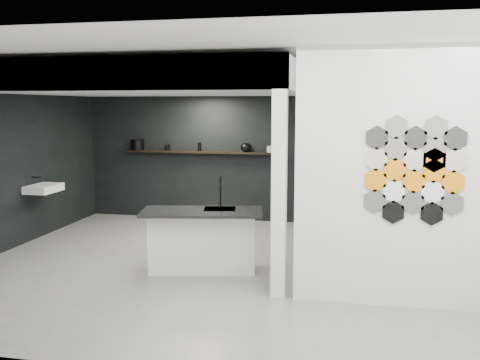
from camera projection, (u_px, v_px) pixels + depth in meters
name	position (u px, v px, depth m)	size (l,w,h in m)	color
floor	(228.00, 266.00, 7.29)	(7.00, 6.00, 0.01)	slate
partition_panel	(410.00, 179.00, 5.68)	(2.45, 0.15, 2.80)	silver
bay_clad_back	(197.00, 158.00, 10.27)	(4.40, 0.04, 2.35)	black
bay_clad_left	(37.00, 167.00, 8.80)	(0.04, 4.00, 2.35)	black
bulkhead	(160.00, 81.00, 8.17)	(4.40, 4.00, 0.40)	silver
corner_column	(279.00, 195.00, 5.99)	(0.16, 0.16, 2.35)	silver
fascia_beam	(103.00, 73.00, 6.31)	(4.40, 0.16, 0.40)	silver
wall_basin	(44.00, 188.00, 8.61)	(0.40, 0.60, 0.12)	silver
display_shelf	(201.00, 152.00, 10.13)	(3.00, 0.15, 0.04)	black
kitchen_island	(203.00, 239.00, 7.05)	(1.66, 0.97, 1.26)	silver
stockpot	(138.00, 145.00, 10.37)	(0.25, 0.25, 0.20)	black
kettle	(246.00, 147.00, 9.94)	(0.20, 0.20, 0.17)	black
glass_bowl	(271.00, 149.00, 9.85)	(0.16, 0.16, 0.11)	gray
glass_vase	(271.00, 149.00, 9.85)	(0.09, 0.09, 0.13)	gray
bottle_dark	(199.00, 147.00, 10.12)	(0.06, 0.06, 0.17)	black
utensil_cup	(167.00, 148.00, 10.26)	(0.09, 0.09, 0.11)	black
hex_tile_cluster	(415.00, 170.00, 5.57)	(1.04, 0.02, 1.16)	black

